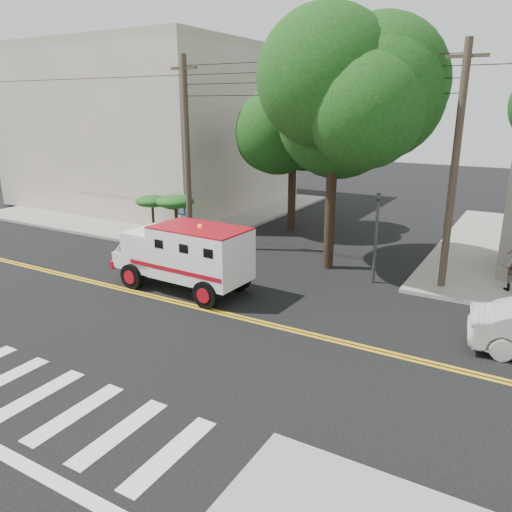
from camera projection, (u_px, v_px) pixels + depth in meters
The scene contains 11 objects.
ground at pixel (215, 311), 17.15m from camera, with size 100.00×100.00×0.00m, color black.
sidewalk_nw at pixel (166, 206), 34.79m from camera, with size 17.00×17.00×0.15m, color gray.
building_left at pixel (154, 129), 35.52m from camera, with size 16.00×14.00×10.00m, color #B1A591.
utility_pole_left at pixel (187, 156), 23.50m from camera, with size 0.28×0.28×9.00m, color #382D23.
utility_pole_right at pixel (454, 172), 17.95m from camera, with size 0.28×0.28×9.00m, color #382D23.
tree_main at pixel (343, 94), 19.27m from camera, with size 6.08×5.70×9.85m.
tree_left at pixel (297, 126), 26.53m from camera, with size 4.48×4.20×7.70m.
traffic_signal at pixel (377, 228), 19.31m from camera, with size 0.15×0.18×3.60m.
accessibility_sign at pixel (182, 219), 24.84m from camera, with size 0.45×0.10×2.02m.
palm_planter at pixel (168, 209), 25.73m from camera, with size 3.52×2.63×2.36m.
armored_truck at pixel (185, 253), 18.75m from camera, with size 5.72×2.49×2.56m.
Camera 1 is at (9.20, -13.00, 6.81)m, focal length 35.00 mm.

